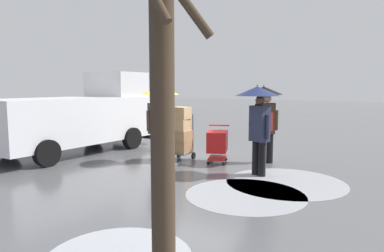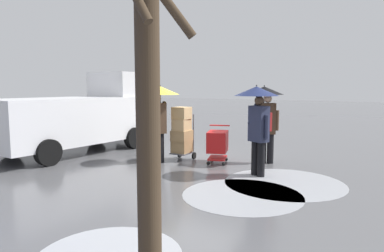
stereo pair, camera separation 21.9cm
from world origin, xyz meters
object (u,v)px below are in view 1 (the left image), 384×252
object	(u,v)px
cargo_van_parked_right	(80,116)
shopping_cart_vendor	(217,143)
pedestrian_white_side	(159,106)
pedestrian_black_side	(265,106)
hand_dolly_boxes	(181,132)
bare_tree_near	(158,72)
pedestrian_pink_side	(259,109)

from	to	relation	value
cargo_van_parked_right	shopping_cart_vendor	xyz separation A→B (m)	(-4.53, -0.87, -0.61)
shopping_cart_vendor	pedestrian_white_side	bearing A→B (deg)	31.43
pedestrian_white_side	pedestrian_black_side	bearing A→B (deg)	-148.25
cargo_van_parked_right	pedestrian_white_side	xyz separation A→B (m)	(-3.15, -0.03, 0.41)
hand_dolly_boxes	bare_tree_near	distance (m)	6.65
shopping_cart_vendor	hand_dolly_boxes	world-z (taller)	hand_dolly_boxes
pedestrian_black_side	shopping_cart_vendor	bearing A→B (deg)	32.14
bare_tree_near	pedestrian_black_side	bearing A→B (deg)	-78.88
shopping_cart_vendor	pedestrian_black_side	distance (m)	1.65
pedestrian_black_side	pedestrian_white_side	world-z (taller)	same
cargo_van_parked_right	bare_tree_near	world-z (taller)	bare_tree_near
pedestrian_black_side	bare_tree_near	bearing A→B (deg)	101.12
cargo_van_parked_right	hand_dolly_boxes	size ratio (longest dim) A/B	3.53
cargo_van_parked_right	pedestrian_black_side	xyz separation A→B (m)	(-5.63, -1.56, 0.41)
pedestrian_pink_side	pedestrian_white_side	xyz separation A→B (m)	(2.81, 0.17, 0.01)
hand_dolly_boxes	bare_tree_near	xyz separation A→B (m)	(-3.40, 5.53, 1.42)
shopping_cart_vendor	bare_tree_near	bearing A→B (deg)	112.28
hand_dolly_boxes	pedestrian_black_side	distance (m)	2.44
cargo_van_parked_right	bare_tree_near	xyz separation A→B (m)	(-6.90, 4.91, 1.06)
cargo_van_parked_right	pedestrian_pink_side	size ratio (longest dim) A/B	2.51
shopping_cart_vendor	pedestrian_black_side	size ratio (longest dim) A/B	0.47
cargo_van_parked_right	hand_dolly_boxes	distance (m)	3.57
cargo_van_parked_right	pedestrian_white_side	bearing A→B (deg)	-179.48
hand_dolly_boxes	bare_tree_near	bearing A→B (deg)	121.56
hand_dolly_boxes	pedestrian_white_side	xyz separation A→B (m)	(0.34, 0.60, 0.76)
shopping_cart_vendor	hand_dolly_boxes	xyz separation A→B (m)	(1.03, 0.24, 0.25)
hand_dolly_boxes	pedestrian_black_side	bearing A→B (deg)	-156.39
shopping_cart_vendor	cargo_van_parked_right	bearing A→B (deg)	10.87
pedestrian_pink_side	pedestrian_white_side	distance (m)	2.81
cargo_van_parked_right	pedestrian_pink_side	world-z (taller)	cargo_van_parked_right
pedestrian_white_side	hand_dolly_boxes	bearing A→B (deg)	-119.85
cargo_van_parked_right	pedestrian_pink_side	xyz separation A→B (m)	(-5.96, -0.19, 0.39)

